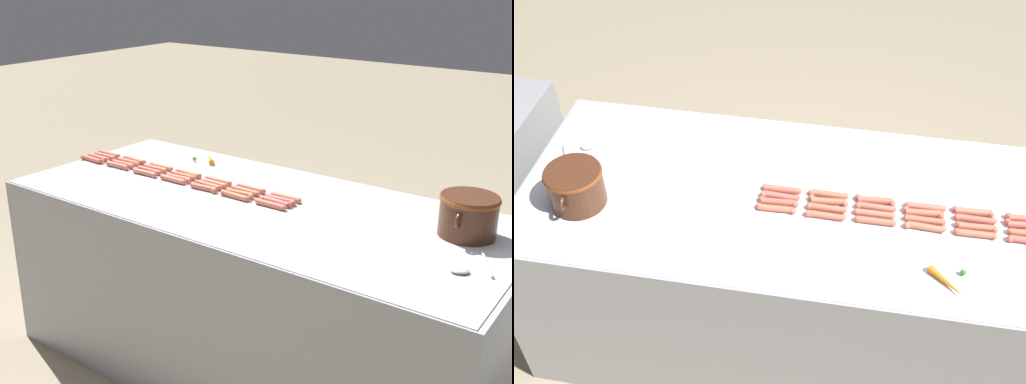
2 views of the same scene
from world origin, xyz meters
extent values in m
plane|color=gray|center=(0.00, 0.00, 0.00)|extent=(20.00, 20.00, 0.00)
cube|color=#9EA0A5|center=(0.00, 0.00, 0.45)|extent=(1.03, 2.40, 0.90)
cube|color=silver|center=(0.00, 0.00, 0.90)|extent=(1.01, 2.35, 0.00)
sphere|color=#CB5B4F|center=(-0.10, -0.83, 0.92)|extent=(0.03, 0.03, 0.03)
cylinder|color=#C2654D|center=(-0.09, -0.70, 0.92)|extent=(0.03, 0.14, 0.03)
sphere|color=#C2654D|center=(-0.09, -0.77, 0.92)|extent=(0.03, 0.03, 0.03)
sphere|color=#C2654D|center=(-0.09, -0.63, 0.92)|extent=(0.03, 0.03, 0.03)
cylinder|color=#C2674B|center=(-0.09, -0.50, 0.92)|extent=(0.04, 0.14, 0.03)
sphere|color=#C2674B|center=(-0.08, -0.57, 0.92)|extent=(0.03, 0.03, 0.03)
sphere|color=#C2674B|center=(-0.09, -0.43, 0.92)|extent=(0.03, 0.03, 0.03)
cylinder|color=#C76249|center=(-0.09, -0.31, 0.92)|extent=(0.03, 0.14, 0.03)
sphere|color=#C76249|center=(-0.09, -0.38, 0.92)|extent=(0.03, 0.03, 0.03)
sphere|color=#C76249|center=(-0.09, -0.23, 0.92)|extent=(0.03, 0.03, 0.03)
cylinder|color=#C4604A|center=(-0.09, -0.10, 0.92)|extent=(0.03, 0.14, 0.03)
sphere|color=#C4604A|center=(-0.09, -0.18, 0.92)|extent=(0.03, 0.03, 0.03)
sphere|color=#C4604A|center=(-0.09, -0.03, 0.92)|extent=(0.03, 0.03, 0.03)
cylinder|color=#CD654E|center=(-0.09, 0.10, 0.92)|extent=(0.03, 0.14, 0.03)
sphere|color=#CD654E|center=(-0.09, 0.03, 0.92)|extent=(0.03, 0.03, 0.03)
sphere|color=#CD654E|center=(-0.09, 0.17, 0.92)|extent=(0.03, 0.03, 0.03)
sphere|color=#CD6347|center=(-0.05, -0.84, 0.92)|extent=(0.03, 0.03, 0.03)
cylinder|color=#C1634A|center=(-0.05, -0.70, 0.92)|extent=(0.03, 0.14, 0.03)
sphere|color=#C1634A|center=(-0.05, -0.78, 0.92)|extent=(0.03, 0.03, 0.03)
sphere|color=#C1634A|center=(-0.05, -0.63, 0.92)|extent=(0.03, 0.03, 0.03)
cylinder|color=#C15F47|center=(-0.05, -0.50, 0.92)|extent=(0.03, 0.14, 0.03)
sphere|color=#C15F47|center=(-0.05, -0.57, 0.92)|extent=(0.03, 0.03, 0.03)
sphere|color=#C15F47|center=(-0.05, -0.43, 0.92)|extent=(0.03, 0.03, 0.03)
cylinder|color=#C76751|center=(-0.05, -0.30, 0.92)|extent=(0.03, 0.14, 0.03)
sphere|color=#C76751|center=(-0.05, -0.37, 0.92)|extent=(0.03, 0.03, 0.03)
sphere|color=#C76751|center=(-0.05, -0.23, 0.92)|extent=(0.03, 0.03, 0.03)
cylinder|color=#C66248|center=(-0.05, -0.10, 0.92)|extent=(0.03, 0.14, 0.03)
sphere|color=#C66248|center=(-0.05, -0.18, 0.92)|extent=(0.03, 0.03, 0.03)
sphere|color=#C66248|center=(-0.05, -0.03, 0.92)|extent=(0.03, 0.03, 0.03)
cylinder|color=#C85949|center=(-0.05, 0.10, 0.92)|extent=(0.03, 0.14, 0.03)
sphere|color=#C85949|center=(-0.05, 0.03, 0.92)|extent=(0.03, 0.03, 0.03)
sphere|color=#C85949|center=(-0.04, 0.17, 0.92)|extent=(0.03, 0.03, 0.03)
cylinder|color=#C95D4C|center=(-0.01, -0.90, 0.92)|extent=(0.04, 0.14, 0.03)
sphere|color=#C95D4C|center=(0.00, -0.83, 0.92)|extent=(0.03, 0.03, 0.03)
cylinder|color=#C35B4B|center=(-0.01, -0.70, 0.92)|extent=(0.03, 0.14, 0.03)
sphere|color=#C35B4B|center=(-0.01, -0.77, 0.92)|extent=(0.03, 0.03, 0.03)
sphere|color=#C35B4B|center=(-0.01, -0.63, 0.92)|extent=(0.03, 0.03, 0.03)
cylinder|color=#CD624C|center=(-0.01, -0.50, 0.92)|extent=(0.04, 0.14, 0.03)
sphere|color=#CD624C|center=(-0.01, -0.57, 0.92)|extent=(0.03, 0.03, 0.03)
sphere|color=#CD624C|center=(0.00, -0.43, 0.92)|extent=(0.03, 0.03, 0.03)
cylinder|color=#C75F51|center=(-0.01, -0.30, 0.92)|extent=(0.03, 0.14, 0.03)
sphere|color=#C75F51|center=(-0.01, -0.37, 0.92)|extent=(0.03, 0.03, 0.03)
sphere|color=#C75F51|center=(-0.01, -0.23, 0.92)|extent=(0.03, 0.03, 0.03)
cylinder|color=#C06248|center=(-0.01, -0.11, 0.92)|extent=(0.04, 0.14, 0.03)
sphere|color=#C06248|center=(-0.01, -0.18, 0.92)|extent=(0.03, 0.03, 0.03)
sphere|color=#C06248|center=(0.00, -0.04, 0.92)|extent=(0.03, 0.03, 0.03)
cylinder|color=#C45B50|center=(-0.01, 0.09, 0.92)|extent=(0.03, 0.14, 0.03)
sphere|color=#C45B50|center=(-0.01, 0.02, 0.92)|extent=(0.03, 0.03, 0.03)
sphere|color=#C45B50|center=(-0.02, 0.17, 0.92)|extent=(0.03, 0.03, 0.03)
cylinder|color=#C3624C|center=(0.03, -0.91, 0.92)|extent=(0.03, 0.14, 0.03)
sphere|color=#C3624C|center=(0.03, -0.83, 0.92)|extent=(0.03, 0.03, 0.03)
cylinder|color=#C36751|center=(0.03, -0.70, 0.92)|extent=(0.03, 0.14, 0.03)
sphere|color=#C36751|center=(0.03, -0.77, 0.92)|extent=(0.03, 0.03, 0.03)
sphere|color=#C36751|center=(0.04, -0.62, 0.92)|extent=(0.03, 0.03, 0.03)
cylinder|color=#CB6751|center=(0.03, -0.50, 0.92)|extent=(0.03, 0.14, 0.03)
sphere|color=#CB6751|center=(0.03, -0.58, 0.92)|extent=(0.03, 0.03, 0.03)
sphere|color=#CB6751|center=(0.03, -0.43, 0.92)|extent=(0.03, 0.03, 0.03)
cylinder|color=#C45D4A|center=(0.03, -0.30, 0.92)|extent=(0.04, 0.14, 0.03)
sphere|color=#C45D4A|center=(0.03, -0.37, 0.92)|extent=(0.03, 0.03, 0.03)
sphere|color=#C45D4A|center=(0.04, -0.23, 0.92)|extent=(0.03, 0.03, 0.03)
cylinder|color=#C36048|center=(0.03, -0.10, 0.92)|extent=(0.03, 0.14, 0.03)
sphere|color=#C36048|center=(0.04, -0.17, 0.92)|extent=(0.03, 0.03, 0.03)
sphere|color=#C36048|center=(0.03, -0.03, 0.92)|extent=(0.03, 0.03, 0.03)
cylinder|color=#CB5E4E|center=(0.03, 0.09, 0.92)|extent=(0.03, 0.14, 0.03)
sphere|color=#CB5E4E|center=(0.03, 0.02, 0.92)|extent=(0.03, 0.03, 0.03)
sphere|color=#CB5E4E|center=(0.03, 0.16, 0.92)|extent=(0.03, 0.03, 0.03)
cylinder|color=#472616|center=(-0.18, 0.91, 0.99)|extent=(0.23, 0.23, 0.17)
torus|color=brown|center=(-0.18, 0.91, 1.06)|extent=(0.24, 0.24, 0.03)
torus|color=#472616|center=(-0.29, 0.91, 1.01)|extent=(0.07, 0.02, 0.07)
torus|color=#472616|center=(-0.06, 0.91, 1.01)|extent=(0.07, 0.02, 0.07)
cylinder|color=#B7B7BC|center=(0.05, 1.06, 0.91)|extent=(0.20, 0.11, 0.01)
ellipsoid|color=#B7B7BC|center=(0.16, 1.00, 0.92)|extent=(0.08, 0.09, 0.02)
cone|color=orange|center=(-0.36, -0.58, 0.92)|extent=(0.14, 0.15, 0.03)
sphere|color=#387F2D|center=(-0.30, -0.64, 0.92)|extent=(0.02, 0.02, 0.02)
camera|label=1|loc=(2.24, 1.61, 1.95)|focal=44.82mm
camera|label=2|loc=(-1.97, -0.21, 2.84)|focal=46.37mm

